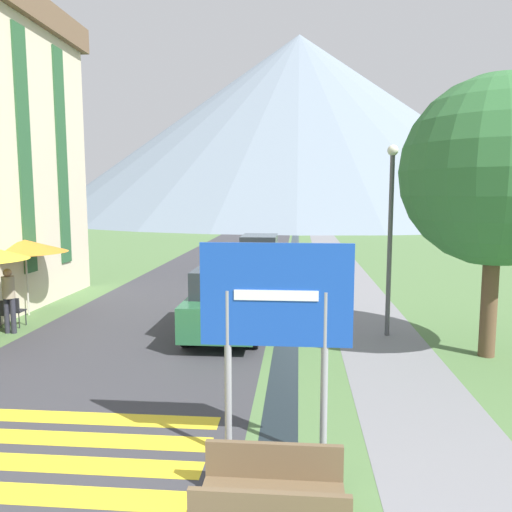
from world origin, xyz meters
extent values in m
plane|color=#517542|center=(0.00, 20.00, 0.00)|extent=(160.00, 160.00, 0.00)
cube|color=#38383D|center=(-2.50, 30.00, 0.00)|extent=(6.40, 60.00, 0.01)
cube|color=slate|center=(3.60, 30.00, 0.00)|extent=(2.20, 60.00, 0.01)
cube|color=black|center=(1.20, 30.00, 0.00)|extent=(0.60, 60.00, 0.00)
cube|color=yellow|center=(-2.50, 3.31, 0.01)|extent=(5.44, 0.44, 0.01)
cube|color=yellow|center=(-2.50, 4.01, 0.01)|extent=(5.44, 0.44, 0.01)
cube|color=yellow|center=(-2.50, 4.71, 0.01)|extent=(5.44, 0.44, 0.01)
cone|color=slate|center=(1.29, 84.28, 15.13)|extent=(83.51, 83.51, 30.25)
cube|color=#285633|center=(-6.92, 12.00, 5.00)|extent=(0.06, 0.70, 7.50)
cube|color=#285633|center=(-6.92, 14.43, 5.00)|extent=(0.06, 0.70, 7.50)
cylinder|color=gray|center=(0.52, 3.75, 1.19)|extent=(0.10, 0.10, 2.39)
cylinder|color=gray|center=(1.85, 3.75, 1.19)|extent=(0.10, 0.10, 2.39)
cube|color=#1947B7|center=(1.18, 3.73, 2.34)|extent=(2.07, 0.05, 1.41)
cube|color=white|center=(1.18, 3.70, 2.34)|extent=(1.14, 0.02, 0.14)
cube|color=brown|center=(1.20, 2.40, 0.14)|extent=(1.70, 1.10, 0.12)
cube|color=brown|center=(1.20, 1.89, 0.43)|extent=(1.70, 0.08, 0.45)
cube|color=brown|center=(1.20, 2.91, 0.43)|extent=(1.70, 0.08, 0.45)
cube|color=brown|center=(0.43, 2.40, 0.04)|extent=(0.16, 0.99, 0.08)
cube|color=#28663D|center=(-0.40, 10.16, 0.72)|extent=(1.76, 4.59, 0.84)
cube|color=#23282D|center=(-0.40, 9.93, 1.48)|extent=(1.50, 2.53, 0.68)
cylinder|color=black|center=(-1.24, 11.59, 0.30)|extent=(0.18, 0.60, 0.60)
cylinder|color=black|center=(0.44, 11.59, 0.30)|extent=(0.18, 0.60, 0.60)
cylinder|color=black|center=(-1.24, 8.74, 0.30)|extent=(0.18, 0.60, 0.60)
cylinder|color=black|center=(0.44, 8.74, 0.30)|extent=(0.18, 0.60, 0.60)
cube|color=black|center=(-0.33, 20.34, 0.72)|extent=(1.89, 4.42, 0.84)
cube|color=#23282D|center=(-0.33, 20.12, 1.48)|extent=(1.60, 2.43, 0.68)
cylinder|color=black|center=(-1.24, 21.71, 0.30)|extent=(0.18, 0.60, 0.60)
cylinder|color=black|center=(0.57, 21.71, 0.30)|extent=(0.18, 0.60, 0.60)
cylinder|color=black|center=(-1.24, 18.97, 0.30)|extent=(0.18, 0.60, 0.60)
cylinder|color=black|center=(0.57, 18.97, 0.30)|extent=(0.18, 0.60, 0.60)
cube|color=#232328|center=(-6.60, 9.84, 0.45)|extent=(0.40, 0.40, 0.04)
cylinder|color=#232328|center=(-6.77, 10.01, 0.23)|extent=(0.03, 0.03, 0.45)
cylinder|color=#232328|center=(-6.43, 10.01, 0.23)|extent=(0.03, 0.03, 0.45)
cylinder|color=#232328|center=(-6.43, 9.67, 0.23)|extent=(0.03, 0.03, 0.45)
cube|color=#232328|center=(-6.39, 10.16, 0.45)|extent=(0.40, 0.40, 0.04)
cube|color=#232328|center=(-6.39, 9.98, 0.65)|extent=(0.40, 0.04, 0.40)
cylinder|color=#232328|center=(-6.56, 10.33, 0.23)|extent=(0.03, 0.03, 0.45)
cylinder|color=#232328|center=(-6.22, 10.33, 0.23)|extent=(0.03, 0.03, 0.45)
cylinder|color=#232328|center=(-6.56, 9.99, 0.23)|extent=(0.03, 0.03, 0.45)
cylinder|color=#232328|center=(-6.22, 9.99, 0.23)|extent=(0.03, 0.03, 0.45)
cylinder|color=#B7B2A8|center=(-6.78, 11.48, 1.12)|extent=(0.06, 0.06, 2.24)
cone|color=orange|center=(-6.78, 11.48, 2.14)|extent=(2.47, 2.47, 0.38)
cylinder|color=#282833|center=(-6.27, 9.50, 0.48)|extent=(0.14, 0.14, 0.96)
cylinder|color=#282833|center=(-6.09, 9.50, 0.48)|extent=(0.14, 0.14, 0.96)
cylinder|color=gray|center=(-6.18, 9.50, 1.25)|extent=(0.32, 0.32, 0.58)
sphere|color=#9E755B|center=(-6.18, 9.50, 1.64)|extent=(0.22, 0.22, 0.22)
cylinder|color=#515156|center=(3.82, 10.15, 2.34)|extent=(0.12, 0.12, 4.67)
sphere|color=silver|center=(3.82, 10.15, 4.79)|extent=(0.28, 0.28, 0.28)
cylinder|color=brown|center=(5.81, 8.63, 1.21)|extent=(0.36, 0.36, 2.41)
sphere|color=#336B38|center=(5.81, 8.63, 4.19)|extent=(4.19, 4.19, 4.19)
camera|label=1|loc=(1.47, -2.89, 3.68)|focal=35.00mm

